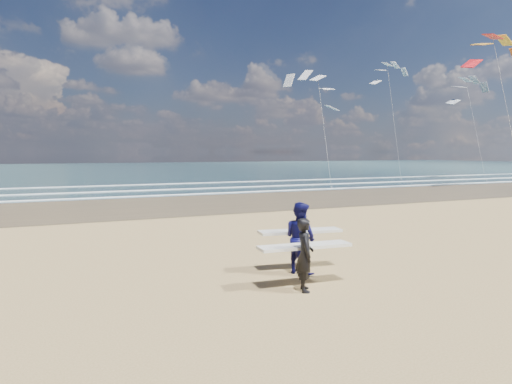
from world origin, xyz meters
name	(u,v)px	position (x,y,z in m)	size (l,w,h in m)	color
wet_sand_strip	(403,192)	(20.00, 18.00, 0.01)	(220.00, 12.00, 0.01)	brown
ocean	(196,169)	(20.00, 72.00, 0.01)	(220.00, 100.00, 0.02)	#1B343B
foam_breakers	(329,183)	(20.00, 28.10, 0.05)	(220.00, 11.70, 0.05)	white
surfer_near	(305,253)	(0.49, -0.25, 0.84)	(2.24, 1.05, 1.64)	black
surfer_far	(300,237)	(1.12, 1.05, 0.92)	(2.25, 1.30, 1.83)	#0C0C47
kite_0	(504,93)	(27.92, 15.93, 7.68)	(6.36, 4.80, 13.59)	slate
kite_1	(323,117)	(18.19, 26.63, 6.29)	(6.13, 4.77, 11.17)	slate
kite_2	(473,116)	(38.42, 27.58, 7.04)	(6.24, 4.79, 12.49)	slate
kite_5	(393,111)	(32.08, 33.29, 7.80)	(5.47, 4.70, 14.56)	slate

